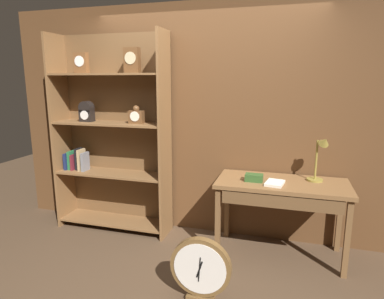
% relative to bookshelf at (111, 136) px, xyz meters
% --- Properties ---
extents(ground_plane, '(10.00, 10.00, 0.00)m').
position_rel_bookshelf_xyz_m(ground_plane, '(1.08, -1.06, -1.13)').
color(ground_plane, '#4C3826').
extents(back_wood_panel, '(4.80, 0.05, 2.60)m').
position_rel_bookshelf_xyz_m(back_wood_panel, '(1.08, 0.22, 0.17)').
color(back_wood_panel, brown).
rests_on(back_wood_panel, ground).
extents(bookshelf, '(1.36, 0.38, 2.29)m').
position_rel_bookshelf_xyz_m(bookshelf, '(0.00, 0.00, 0.00)').
color(bookshelf, brown).
rests_on(bookshelf, ground).
extents(workbench, '(1.28, 0.61, 0.78)m').
position_rel_bookshelf_xyz_m(workbench, '(1.96, -0.17, -0.44)').
color(workbench, brown).
rests_on(workbench, ground).
extents(desk_lamp, '(0.20, 0.20, 0.47)m').
position_rel_bookshelf_xyz_m(desk_lamp, '(2.30, -0.05, -0.10)').
color(desk_lamp, olive).
rests_on(desk_lamp, workbench).
extents(toolbox_small, '(0.17, 0.11, 0.07)m').
position_rel_bookshelf_xyz_m(toolbox_small, '(1.69, -0.21, -0.31)').
color(toolbox_small, '#2D5123').
rests_on(toolbox_small, workbench).
extents(open_repair_manual, '(0.19, 0.24, 0.02)m').
position_rel_bookshelf_xyz_m(open_repair_manual, '(1.89, -0.25, -0.33)').
color(open_repair_manual, silver).
rests_on(open_repair_manual, workbench).
extents(round_clock_large, '(0.50, 0.11, 0.54)m').
position_rel_bookshelf_xyz_m(round_clock_large, '(1.38, -1.07, -0.85)').
color(round_clock_large, brown).
rests_on(round_clock_large, ground).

